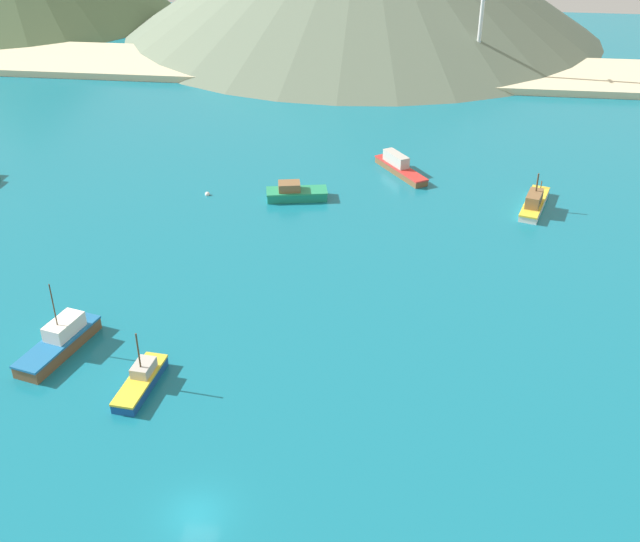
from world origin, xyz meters
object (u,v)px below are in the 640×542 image
fishing_boat_3 (60,341)px  fishing_boat_0 (534,203)px  buoy_0 (207,194)px  fishing_boat_1 (141,380)px  fishing_boat_4 (295,193)px  fishing_boat_5 (399,167)px

fishing_boat_3 → fishing_boat_0: bearing=37.7°
fishing_boat_3 → buoy_0: 34.45m
fishing_boat_0 → fishing_boat_1: (-36.50, -39.21, -0.17)m
buoy_0 → fishing_boat_0: bearing=1.3°
fishing_boat_0 → fishing_boat_4: size_ratio=1.23×
fishing_boat_1 → fishing_boat_4: size_ratio=0.92×
fishing_boat_5 → fishing_boat_3: bearing=-122.7°
fishing_boat_4 → fishing_boat_5: bearing=38.3°
fishing_boat_1 → fishing_boat_3: size_ratio=0.77×
fishing_boat_1 → fishing_boat_4: fishing_boat_1 is taller
fishing_boat_3 → buoy_0: bearing=82.2°
fishing_boat_5 → buoy_0: (-23.90, -10.27, -0.79)m
fishing_boat_3 → fishing_boat_5: fishing_boat_3 is taller
fishing_boat_1 → fishing_boat_5: 52.39m
fishing_boat_0 → fishing_boat_5: bearing=150.9°
fishing_boat_0 → fishing_boat_3: fishing_boat_3 is taller
fishing_boat_0 → buoy_0: bearing=-178.7°
fishing_boat_1 → fishing_boat_3: fishing_boat_3 is taller
fishing_boat_0 → fishing_boat_4: fishing_boat_0 is taller
fishing_boat_0 → fishing_boat_1: fishing_boat_1 is taller
buoy_0 → fishing_boat_5: bearing=23.3°
fishing_boat_0 → fishing_boat_3: (-45.30, -35.08, 0.13)m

